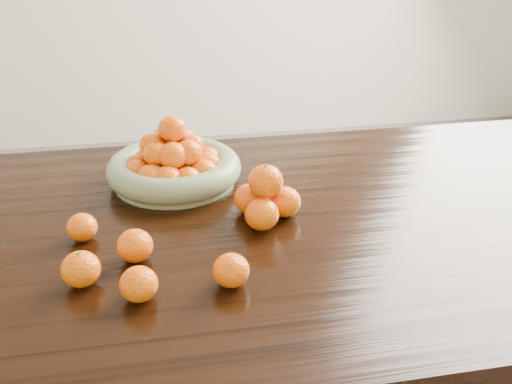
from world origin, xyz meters
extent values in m
cube|color=black|center=(0.00, 0.00, 0.73)|extent=(2.00, 1.00, 0.04)
cube|color=black|center=(0.93, 0.43, 0.35)|extent=(0.08, 0.08, 0.71)
cylinder|color=gray|center=(-0.21, 0.23, 0.76)|extent=(0.29, 0.29, 0.01)
torus|color=gray|center=(-0.21, 0.23, 0.79)|extent=(0.33, 0.33, 0.06)
ellipsoid|color=#E65F06|center=(-0.13, 0.21, 0.80)|extent=(0.07, 0.07, 0.06)
ellipsoid|color=#E65F06|center=(-0.12, 0.25, 0.80)|extent=(0.07, 0.07, 0.06)
ellipsoid|color=#E65F06|center=(-0.15, 0.30, 0.79)|extent=(0.06, 0.06, 0.06)
ellipsoid|color=#E65F06|center=(-0.19, 0.31, 0.80)|extent=(0.07, 0.07, 0.07)
ellipsoid|color=#E65F06|center=(-0.24, 0.32, 0.80)|extent=(0.07, 0.07, 0.06)
ellipsoid|color=#E65F06|center=(-0.27, 0.29, 0.79)|extent=(0.06, 0.06, 0.06)
ellipsoid|color=#E65F06|center=(-0.30, 0.24, 0.79)|extent=(0.06, 0.06, 0.06)
ellipsoid|color=#E65F06|center=(-0.29, 0.20, 0.80)|extent=(0.07, 0.07, 0.06)
ellipsoid|color=#E65F06|center=(-0.26, 0.16, 0.80)|extent=(0.07, 0.07, 0.07)
ellipsoid|color=#E65F06|center=(-0.22, 0.14, 0.80)|extent=(0.07, 0.07, 0.07)
ellipsoid|color=#E65F06|center=(-0.18, 0.14, 0.79)|extent=(0.06, 0.06, 0.06)
ellipsoid|color=#E65F06|center=(-0.14, 0.17, 0.80)|extent=(0.07, 0.07, 0.06)
ellipsoid|color=#E65F06|center=(-0.20, 0.22, 0.80)|extent=(0.07, 0.07, 0.06)
ellipsoid|color=#E65F06|center=(-0.16, 0.24, 0.84)|extent=(0.06, 0.06, 0.06)
ellipsoid|color=#E65F06|center=(-0.18, 0.27, 0.84)|extent=(0.07, 0.07, 0.06)
ellipsoid|color=#E65F06|center=(-0.22, 0.28, 0.85)|extent=(0.07, 0.07, 0.06)
ellipsoid|color=#E65F06|center=(-0.25, 0.24, 0.85)|extent=(0.06, 0.06, 0.06)
ellipsoid|color=#E65F06|center=(-0.25, 0.20, 0.84)|extent=(0.06, 0.06, 0.06)
ellipsoid|color=#E65F06|center=(-0.21, 0.18, 0.84)|extent=(0.07, 0.07, 0.06)
ellipsoid|color=#E65F06|center=(-0.17, 0.19, 0.84)|extent=(0.07, 0.07, 0.06)
ellipsoid|color=#E65F06|center=(-0.20, 0.23, 0.89)|extent=(0.07, 0.07, 0.06)
ellipsoid|color=#E65F06|center=(-0.04, -0.03, 0.78)|extent=(0.07, 0.07, 0.07)
ellipsoid|color=#E65F06|center=(0.02, 0.01, 0.78)|extent=(0.07, 0.07, 0.07)
ellipsoid|color=#E65F06|center=(-0.05, 0.04, 0.78)|extent=(0.07, 0.07, 0.07)
ellipsoid|color=#E65F06|center=(-0.02, 0.01, 0.84)|extent=(0.08, 0.08, 0.07)
ellipsoid|color=#E65F06|center=(-0.39, -0.17, 0.78)|extent=(0.07, 0.07, 0.07)
ellipsoid|color=#E65F06|center=(-0.29, -0.24, 0.78)|extent=(0.07, 0.07, 0.06)
ellipsoid|color=#E65F06|center=(-0.13, -0.22, 0.78)|extent=(0.07, 0.07, 0.06)
ellipsoid|color=#E65F06|center=(-0.41, -0.01, 0.78)|extent=(0.06, 0.06, 0.06)
ellipsoid|color=#E65F06|center=(-0.30, -0.11, 0.78)|extent=(0.07, 0.07, 0.06)
camera|label=1|loc=(-0.24, -1.06, 1.36)|focal=40.00mm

